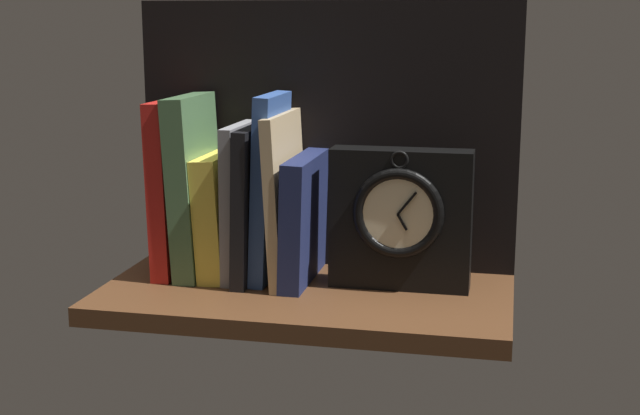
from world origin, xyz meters
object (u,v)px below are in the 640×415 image
(book_green_romantic, at_px, (194,186))
(book_gray_chess, at_px, (239,201))
(book_navy_bierce, at_px, (304,219))
(framed_clock, at_px, (400,218))
(book_blue_modern, at_px, (270,188))
(book_yellow_seinlanguage, at_px, (220,215))
(book_red_requiem, at_px, (172,187))
(book_tan_shortstories, at_px, (285,198))
(book_black_skeptic, at_px, (254,202))

(book_green_romantic, relative_size, book_gray_chess, 1.18)
(book_navy_bierce, distance_m, framed_clock, 0.13)
(book_gray_chess, relative_size, book_blue_modern, 0.84)
(book_navy_bierce, height_order, framed_clock, framed_clock)
(book_yellow_seinlanguage, bearing_deg, book_green_romantic, 180.00)
(book_red_requiem, bearing_deg, book_tan_shortstories, -0.00)
(book_yellow_seinlanguage, bearing_deg, framed_clock, -2.06)
(book_green_romantic, bearing_deg, book_gray_chess, 0.00)
(book_red_requiem, xyz_separation_m, book_gray_chess, (0.10, 0.00, -0.02))
(book_gray_chess, relative_size, book_navy_bierce, 1.24)
(book_yellow_seinlanguage, bearing_deg, book_navy_bierce, 0.00)
(book_blue_modern, bearing_deg, book_navy_bierce, 0.00)
(book_gray_chess, height_order, book_navy_bierce, book_gray_chess)
(framed_clock, bearing_deg, book_red_requiem, 178.38)
(book_navy_bierce, bearing_deg, book_gray_chess, 180.00)
(book_gray_chess, distance_m, book_black_skeptic, 0.02)
(book_red_requiem, height_order, framed_clock, book_red_requiem)
(book_black_skeptic, bearing_deg, book_green_romantic, 180.00)
(book_green_romantic, height_order, book_yellow_seinlanguage, book_green_romantic)
(book_navy_bierce, bearing_deg, framed_clock, -3.92)
(book_red_requiem, relative_size, book_green_romantic, 0.97)
(framed_clock, bearing_deg, book_green_romantic, 178.20)
(book_gray_chess, bearing_deg, book_red_requiem, 180.00)
(book_tan_shortstories, bearing_deg, book_gray_chess, 180.00)
(book_red_requiem, height_order, book_tan_shortstories, book_red_requiem)
(book_black_skeptic, relative_size, book_blue_modern, 0.83)
(book_tan_shortstories, bearing_deg, book_green_romantic, 180.00)
(framed_clock, bearing_deg, book_blue_modern, 177.11)
(book_black_skeptic, height_order, book_navy_bierce, book_black_skeptic)
(book_red_requiem, height_order, book_blue_modern, book_blue_modern)
(book_yellow_seinlanguage, height_order, book_tan_shortstories, book_tan_shortstories)
(book_gray_chess, bearing_deg, book_tan_shortstories, -0.00)
(book_blue_modern, bearing_deg, book_tan_shortstories, -0.00)
(book_navy_bierce, bearing_deg, book_green_romantic, 180.00)
(book_blue_modern, xyz_separation_m, framed_clock, (0.18, -0.01, -0.03))
(book_yellow_seinlanguage, bearing_deg, book_red_requiem, 180.00)
(book_green_romantic, bearing_deg, book_yellow_seinlanguage, 0.00)
(book_gray_chess, xyz_separation_m, framed_clock, (0.23, -0.01, -0.01))
(book_tan_shortstories, height_order, book_navy_bierce, book_tan_shortstories)
(book_green_romantic, xyz_separation_m, book_gray_chess, (0.07, 0.00, -0.02))
(book_green_romantic, xyz_separation_m, book_tan_shortstories, (0.13, -0.00, -0.01))
(book_red_requiem, relative_size, book_blue_modern, 0.96)
(book_red_requiem, distance_m, book_gray_chess, 0.10)
(book_gray_chess, bearing_deg, framed_clock, -2.32)
(book_blue_modern, relative_size, book_tan_shortstories, 1.11)
(book_navy_bierce, bearing_deg, book_black_skeptic, 180.00)
(book_green_romantic, height_order, framed_clock, book_green_romantic)
(book_green_romantic, relative_size, book_navy_bierce, 1.46)
(book_tan_shortstories, xyz_separation_m, framed_clock, (0.16, -0.01, -0.02))
(book_red_requiem, relative_size, book_yellow_seinlanguage, 1.44)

